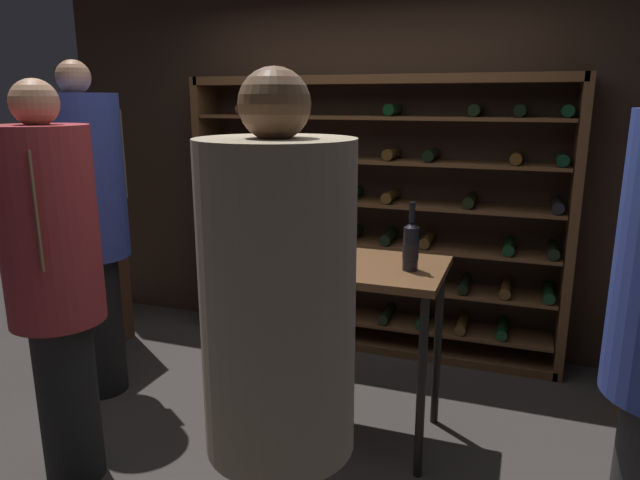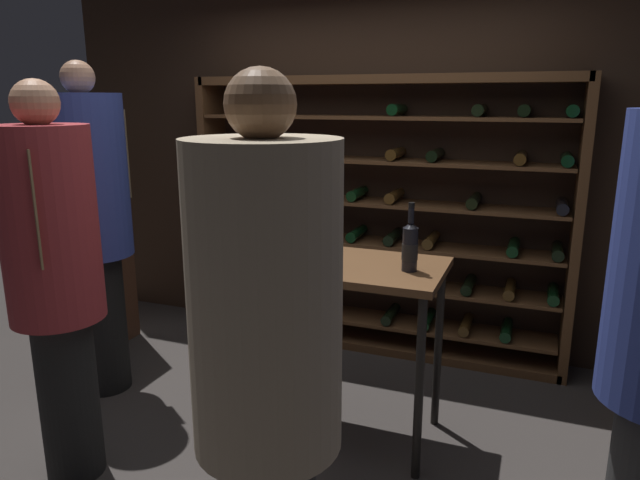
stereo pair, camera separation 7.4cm
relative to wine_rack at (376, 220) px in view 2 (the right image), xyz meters
The scene contains 13 objects.
ground_plane 1.71m from the wine_rack, 93.81° to the right, with size 9.23×9.23×0.00m, color #383330.
back_wall 0.49m from the wine_rack, 114.05° to the left, with size 5.13×0.10×2.80m, color #332319.
wine_rack is the anchor object (origin of this frame).
tasting_table 1.19m from the wine_rack, 84.38° to the right, with size 1.14×0.62×0.99m.
person_bystander_dark_jacket 2.23m from the wine_rack, 115.65° to the right, with size 0.43×0.43×1.91m.
person_bystander_red_print 1.91m from the wine_rack, 138.92° to the right, with size 0.47×0.47×2.04m.
person_guest_khaki 2.59m from the wine_rack, 81.13° to the right, with size 0.44×0.44×1.91m.
display_cabinet 2.12m from the wine_rack, 162.21° to the right, with size 0.44×0.36×1.74m, color #4C2D1E.
wine_bottle_green_slim 1.32m from the wine_rack, 66.79° to the right, with size 0.08×0.08×0.35m.
wine_bottle_gold_foil 1.24m from the wine_rack, 107.91° to the right, with size 0.08×0.08×0.35m.
wine_bottle_black_capsule 1.39m from the wine_rack, 86.17° to the right, with size 0.08×0.08×0.35m.
wine_glass_stemmed_left 1.15m from the wine_rack, 101.79° to the right, with size 0.08×0.08×0.13m.
wine_glass_stemmed_center 1.18m from the wine_rack, 95.98° to the right, with size 0.08×0.08×0.14m.
Camera 2 is at (1.19, -2.52, 1.83)m, focal length 32.17 mm.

